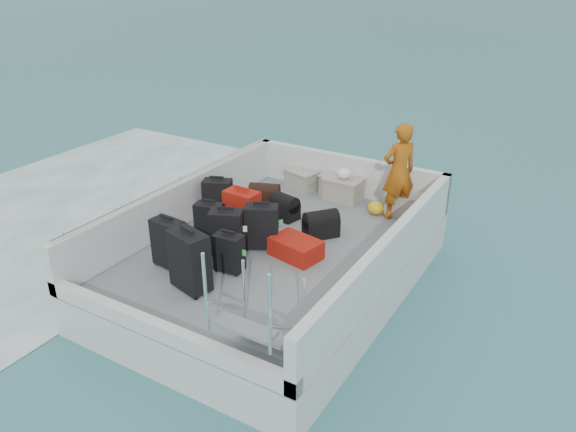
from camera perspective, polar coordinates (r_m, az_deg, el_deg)
name	(u,v)px	position (r m, az deg, el deg)	size (l,w,h in m)	color
ground	(276,285)	(8.52, -1.25, -7.00)	(160.00, 160.00, 0.00)	#19525A
wake_foam	(62,215)	(11.52, -21.94, 0.06)	(10.00, 10.00, 0.00)	white
ferry_hull	(276,268)	(8.36, -1.27, -5.27)	(3.60, 5.00, 0.60)	silver
deck	(275,249)	(8.21, -1.29, -3.40)	(3.30, 4.70, 0.02)	gray
deck_fittings	(284,241)	(7.63, -0.39, -2.52)	(3.60, 5.00, 0.90)	silver
suitcase_0	(169,244)	(7.77, -12.01, -2.77)	(0.45, 0.26, 0.70)	black
suitcase_1	(209,223)	(8.37, -7.98, -0.67)	(0.40, 0.23, 0.60)	black
suitcase_2	(218,199)	(9.09, -7.14, 1.71)	(0.45, 0.27, 0.65)	black
suitcase_3	(190,262)	(7.18, -9.95, -4.58)	(0.53, 0.31, 0.80)	black
suitcase_4	(227,233)	(7.96, -6.26, -1.73)	(0.45, 0.27, 0.67)	black
suitcase_5	(242,213)	(8.50, -4.66, 0.31)	(0.51, 0.31, 0.71)	maroon
suitcase_6	(229,253)	(7.57, -6.01, -3.79)	(0.39, 0.23, 0.54)	black
suitcase_7	(262,227)	(8.10, -2.68, -1.14)	(0.47, 0.27, 0.66)	black
suitcase_8	(296,248)	(7.94, 0.80, -3.27)	(0.46, 0.69, 0.27)	maroon
duffel_0	(265,198)	(9.49, -2.39, 1.86)	(0.51, 0.30, 0.32)	black
duffel_1	(285,209)	(9.06, -0.31, 0.69)	(0.43, 0.30, 0.32)	black
duffel_2	(321,226)	(8.51, 3.37, -1.07)	(0.52, 0.30, 0.32)	black
crate_0	(302,180)	(10.23, 1.41, 3.65)	(0.54, 0.37, 0.32)	#A69D90
crate_1	(340,187)	(9.89, 5.27, 2.92)	(0.61, 0.42, 0.37)	#A69D90
crate_2	(343,190)	(9.79, 5.61, 2.66)	(0.61, 0.42, 0.37)	#A69D90
crate_3	(403,205)	(9.41, 11.64, 1.14)	(0.55, 0.38, 0.33)	#A69D90
yellow_bag	(376,208)	(9.35, 8.91, 0.84)	(0.28, 0.26, 0.22)	gold
white_bag	(344,175)	(9.69, 5.68, 4.14)	(0.24, 0.24, 0.18)	white
passenger	(399,172)	(9.05, 11.20, 4.44)	(0.58, 0.37, 1.57)	orange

